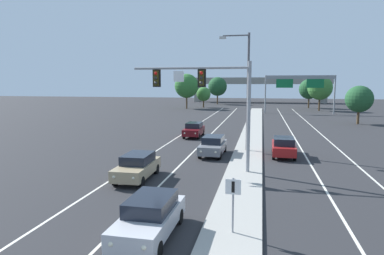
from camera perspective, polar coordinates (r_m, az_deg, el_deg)
median_island at (r=25.47m, az=9.03°, el=-5.97°), size 2.40×110.00×0.15m
lane_stripe_oncoming_center at (r=32.82m, az=1.38°, el=-2.97°), size 0.14×100.00×0.01m
lane_stripe_receding_center at (r=32.52m, az=17.93°, el=-3.43°), size 0.14×100.00×0.01m
edge_stripe_left at (r=33.56m, az=-4.18°, el=-2.76°), size 0.14×100.00×0.01m
edge_stripe_right at (r=33.05m, az=23.63°, el=-3.53°), size 0.14×100.00×0.01m
overhead_signal_mast at (r=22.37m, az=3.08°, el=5.93°), size 7.88×0.44×7.20m
median_sign_post at (r=13.45m, az=6.93°, el=-11.56°), size 0.60×0.10×2.20m
street_lamp_median at (r=29.43m, az=8.98°, el=7.07°), size 2.58×0.28×10.00m
car_oncoming_silver at (r=13.67m, az=-7.10°, el=-14.67°), size 1.85×4.48×1.58m
car_oncoming_tan at (r=21.48m, az=-9.22°, el=-6.47°), size 1.88×4.49×1.58m
car_oncoming_grey at (r=28.24m, az=3.56°, el=-3.02°), size 1.91×4.50×1.58m
car_oncoming_darkred at (r=37.74m, az=0.32°, el=-0.34°), size 1.86×4.49×1.58m
car_receding_red at (r=28.73m, az=15.18°, el=-3.08°), size 1.89×4.50×1.58m
highway_sign_gantry at (r=69.55m, az=17.70°, el=7.31°), size 13.28×0.42×7.50m
overpass_bridge at (r=107.24m, az=11.18°, el=7.26°), size 42.40×6.40×7.65m
tree_far_left_b at (r=79.34m, az=-0.91°, el=7.03°), size 5.62×5.62×8.13m
tree_far_left_c at (r=96.22m, az=4.32°, el=6.91°), size 5.30×5.30×7.66m
tree_far_right_a at (r=78.30m, az=20.77°, el=6.27°), size 5.24×5.24×7.58m
tree_far_left_a at (r=83.20m, az=1.96°, el=5.65°), size 3.48×3.48×5.04m
tree_far_right_c at (r=86.02m, az=19.15°, el=6.14°), size 4.80×4.80×6.95m
tree_far_right_b at (r=54.83m, az=26.35°, el=4.31°), size 3.88×3.88×5.61m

